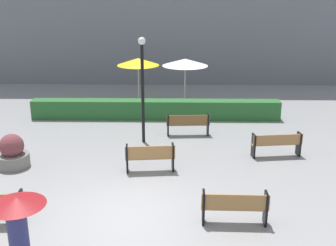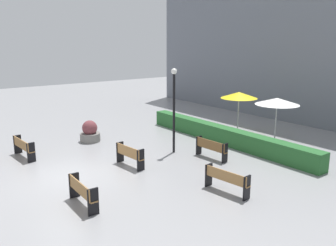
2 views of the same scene
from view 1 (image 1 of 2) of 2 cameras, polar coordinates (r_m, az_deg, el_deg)
ground_plane at (r=11.57m, az=-5.78°, el=-11.94°), size 60.00×60.00×0.00m
bench_mid_center at (r=13.61m, az=-2.46°, el=-4.54°), size 1.63×0.50×0.92m
bench_far_right at (r=15.28m, az=14.60°, el=-2.66°), size 1.81×0.57×0.86m
bench_near_right at (r=10.86m, az=9.08°, el=-11.11°), size 1.70×0.40×0.88m
bench_back_row at (r=16.91m, az=2.75°, el=-0.01°), size 1.75×0.42×0.88m
pedestrian_with_umbrella at (r=8.58m, az=-19.65°, el=-13.56°), size 1.06×1.06×2.13m
planter_pot at (r=14.92m, az=-20.43°, el=-3.87°), size 1.07×1.07×1.15m
lamp_post at (r=15.68m, az=-3.50°, el=5.89°), size 0.28×0.28×4.04m
patio_umbrella_yellow at (r=20.85m, az=-4.10°, el=8.32°), size 2.08×2.08×2.43m
patio_umbrella_white at (r=21.16m, az=2.35°, el=8.27°), size 2.30×2.30×2.35m
hedge_strip at (r=19.12m, az=-1.70°, el=1.86°), size 11.27×0.70×0.86m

